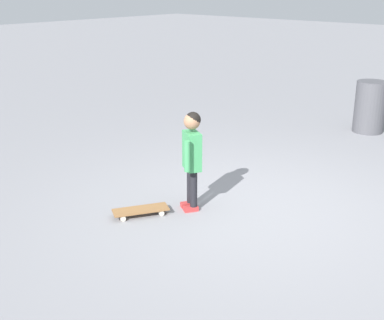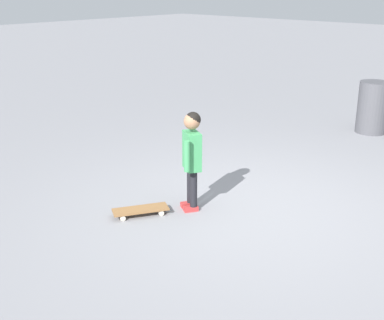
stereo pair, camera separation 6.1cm
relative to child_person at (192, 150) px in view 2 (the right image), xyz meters
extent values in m
plane|color=gray|center=(0.54, 0.45, -0.66)|extent=(50.00, 50.00, 0.00)
cylinder|color=black|center=(0.05, -0.03, -0.42)|extent=(0.08, 0.08, 0.42)
cube|color=#B73333|center=(0.03, -0.05, -0.63)|extent=(0.14, 0.17, 0.05)
cylinder|color=black|center=(-0.05, 0.03, -0.42)|extent=(0.08, 0.08, 0.42)
cube|color=#B73333|center=(-0.06, 0.00, -0.63)|extent=(0.14, 0.17, 0.05)
cube|color=#3F9959|center=(0.00, 0.00, -0.01)|extent=(0.28, 0.24, 0.40)
cylinder|color=#3F9959|center=(0.08, -0.16, -0.01)|extent=(0.06, 0.06, 0.32)
cylinder|color=#3F9959|center=(-0.10, 0.13, -0.01)|extent=(0.06, 0.06, 0.32)
sphere|color=#9E7051|center=(0.00, 0.00, 0.31)|extent=(0.17, 0.17, 0.17)
sphere|color=black|center=(0.01, 0.01, 0.32)|extent=(0.16, 0.16, 0.16)
cube|color=olive|center=(-0.28, -0.48, -0.59)|extent=(0.45, 0.59, 0.02)
cube|color=#B7B7BC|center=(-0.38, -0.66, -0.61)|extent=(0.11, 0.08, 0.02)
cube|color=#B7B7BC|center=(-0.18, -0.31, -0.61)|extent=(0.11, 0.08, 0.02)
cylinder|color=beige|center=(-0.31, -0.70, -0.63)|extent=(0.05, 0.06, 0.06)
cylinder|color=beige|center=(-0.44, -0.62, -0.63)|extent=(0.05, 0.06, 0.06)
cylinder|color=beige|center=(-0.11, -0.35, -0.63)|extent=(0.05, 0.06, 0.06)
cylinder|color=beige|center=(-0.24, -0.27, -0.63)|extent=(0.05, 0.06, 0.06)
cylinder|color=#4C4C51|center=(0.12, 4.11, -0.25)|extent=(0.48, 0.48, 0.82)
camera|label=1|loc=(3.35, -3.72, 1.64)|focal=47.93mm
camera|label=2|loc=(3.40, -3.68, 1.64)|focal=47.93mm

